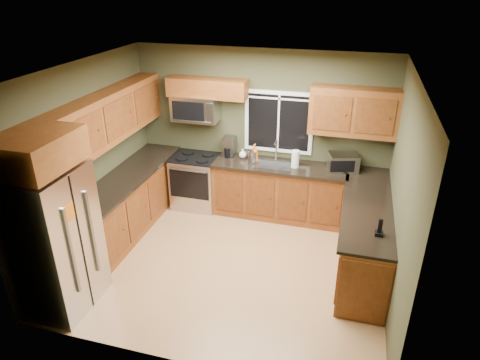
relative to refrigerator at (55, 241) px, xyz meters
The scene contains 28 objects.
floor 2.35m from the refrigerator, 36.78° to the left, with size 4.20×4.20×0.00m, color #A37347.
ceiling 2.82m from the refrigerator, 36.78° to the left, with size 4.20×4.20×0.00m, color white.
back_wall 3.58m from the refrigerator, 60.71° to the left, with size 4.20×4.20×0.00m, color #393A23.
front_wall 1.86m from the refrigerator, 16.04° to the right, with size 4.20×4.20×0.00m, color #393A23.
left_wall 1.42m from the refrigerator, 105.52° to the left, with size 3.60×3.60×0.00m, color #393A23.
right_wall 4.08m from the refrigerator, 18.71° to the left, with size 3.60×3.60×0.00m, color #393A23.
window 3.75m from the refrigerator, 56.52° to the left, with size 1.12×0.03×1.02m.
base_cabinets_left 1.83m from the refrigerator, 91.97° to the left, with size 0.60×2.65×0.90m, color brown.
countertop_left 1.78m from the refrigerator, 91.16° to the left, with size 0.65×2.65×0.04m, color black.
base_cabinets_back 3.56m from the refrigerator, 52.43° to the left, with size 2.17×0.60×0.90m, color brown.
countertop_back 3.51m from the refrigerator, 52.18° to the left, with size 2.17×0.65×0.04m, color black.
base_cabinets_peninsula 4.02m from the refrigerator, 27.50° to the left, with size 0.60×2.52×0.90m.
countertop_peninsula 3.97m from the refrigerator, 27.77° to the left, with size 0.65×2.50×0.04m, color black.
upper_cabinets_left 2.03m from the refrigerator, 96.30° to the left, with size 0.33×2.65×0.72m, color brown.
upper_cabinets_back_left 3.28m from the refrigerator, 73.15° to the left, with size 1.30×0.33×0.30m, color brown.
upper_cabinets_back_right 4.44m from the refrigerator, 42.62° to the left, with size 1.30×0.33×0.72m, color brown.
upper_cabinet_over_fridge 1.13m from the refrigerator, behind, with size 0.72×0.90×0.38m, color brown.
refrigerator is the anchor object (origin of this frame).
range 2.89m from the refrigerator, 76.03° to the left, with size 0.76×0.69×0.94m.
microwave 3.10m from the refrigerator, 76.66° to the left, with size 0.76×0.41×0.42m.
sink 3.46m from the refrigerator, 53.87° to the left, with size 0.60×0.42×0.36m.
toaster_oven 4.22m from the refrigerator, 42.21° to the left, with size 0.51×0.45×0.27m.
coffee_maker 3.20m from the refrigerator, 67.10° to the left, with size 0.20×0.26×0.32m.
kettle 3.24m from the refrigerator, 58.52° to the left, with size 0.17×0.17×0.24m.
paper_towel_roll 3.65m from the refrigerator, 49.09° to the left, with size 0.13×0.13×0.31m.
soap_bottle_a 3.29m from the refrigerator, 58.47° to the left, with size 0.12×0.12×0.30m, color orange.
soap_bottle_c 3.27m from the refrigerator, 62.85° to the left, with size 0.12×0.12×0.16m, color white.
cordless_phone 3.80m from the refrigerator, 16.32° to the left, with size 0.10×0.10×0.21m.
Camera 1 is at (1.46, -4.76, 3.71)m, focal length 32.00 mm.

